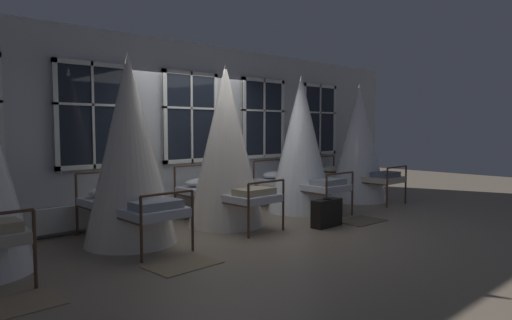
{
  "coord_description": "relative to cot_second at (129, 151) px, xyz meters",
  "views": [
    {
      "loc": [
        -4.66,
        -5.56,
        1.58
      ],
      "look_at": [
        0.59,
        0.09,
        1.02
      ],
      "focal_mm": 31.87,
      "sensor_mm": 36.0,
      "label": 1
    }
  ],
  "objects": [
    {
      "name": "ground",
      "position": [
        1.74,
        -0.09,
        -1.25
      ],
      "size": [
        21.95,
        21.95,
        0.0
      ],
      "primitive_type": "plane",
      "color": "gray"
    },
    {
      "name": "back_wall_with_windows",
      "position": [
        1.74,
        1.16,
        0.28
      ],
      "size": [
        11.97,
        0.1,
        3.08
      ],
      "primitive_type": "cube",
      "color": "silver",
      "rests_on": "ground"
    },
    {
      "name": "window_bank",
      "position": [
        1.74,
        1.04,
        -0.23
      ],
      "size": [
        8.3,
        0.1,
        2.49
      ],
      "color": "black",
      "rests_on": "ground"
    },
    {
      "name": "cot_second",
      "position": [
        0.0,
        0.0,
        0.0
      ],
      "size": [
        1.25,
        1.89,
        2.59
      ],
      "rotation": [
        0.0,
        0.0,
        1.58
      ],
      "color": "#4C3323",
      "rests_on": "ground"
    },
    {
      "name": "cot_third",
      "position": [
        1.69,
        0.02,
        0.0
      ],
      "size": [
        1.25,
        1.89,
        2.6
      ],
      "rotation": [
        0.0,
        0.0,
        1.59
      ],
      "color": "#4C3323",
      "rests_on": "ground"
    },
    {
      "name": "cot_fourth",
      "position": [
        3.5,
        0.01,
        -0.02
      ],
      "size": [
        1.25,
        1.89,
        2.56
      ],
      "rotation": [
        0.0,
        0.0,
        1.55
      ],
      "color": "#4C3323",
      "rests_on": "ground"
    },
    {
      "name": "cot_fifth",
      "position": [
        5.35,
        -0.0,
        -0.04
      ],
      "size": [
        1.25,
        1.89,
        2.51
      ],
      "rotation": [
        0.0,
        0.0,
        1.58
      ],
      "color": "#4C3323",
      "rests_on": "ground"
    },
    {
      "name": "rug_first",
      "position": [
        -1.84,
        -1.32,
        -1.25
      ],
      "size": [
        0.8,
        0.56,
        0.01
      ],
      "primitive_type": "cube",
      "rotation": [
        0.0,
        0.0,
        -0.0
      ],
      "color": "#8E7A5B",
      "rests_on": "ground"
    },
    {
      "name": "rug_second",
      "position": [
        -0.05,
        -1.32,
        -1.25
      ],
      "size": [
        0.82,
        0.59,
        0.01
      ],
      "primitive_type": "cube",
      "rotation": [
        0.0,
        0.0,
        0.04
      ],
      "color": "#8E7A5B",
      "rests_on": "ground"
    },
    {
      "name": "rug_fourth",
      "position": [
        3.53,
        -1.32,
        -1.25
      ],
      "size": [
        0.82,
        0.58,
        0.01
      ],
      "primitive_type": "cube",
      "rotation": [
        0.0,
        0.0,
        -0.03
      ],
      "color": "brown",
      "rests_on": "ground"
    },
    {
      "name": "suitcase_dark",
      "position": [
        2.77,
        -1.19,
        -1.03
      ],
      "size": [
        0.56,
        0.21,
        0.47
      ],
      "rotation": [
        0.0,
        0.0,
        -0.01
      ],
      "color": "black",
      "rests_on": "ground"
    }
  ]
}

